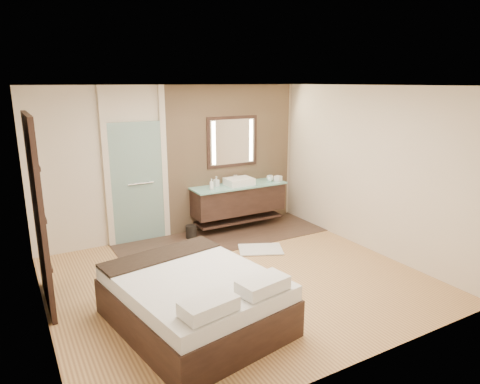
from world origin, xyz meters
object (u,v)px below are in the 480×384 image
mirror_unit (232,142)px  bed (195,299)px  vanity (239,199)px  waste_bin (191,232)px

mirror_unit → bed: bearing=-125.6°
vanity → mirror_unit: size_ratio=1.75×
vanity → mirror_unit: mirror_unit is taller
bed → waste_bin: bearing=57.9°
vanity → bed: (-2.10, -2.69, -0.26)m
vanity → waste_bin: 1.12m
vanity → bed: bearing=-127.9°
mirror_unit → waste_bin: size_ratio=4.34×
vanity → waste_bin: bearing=-176.2°
mirror_unit → bed: size_ratio=0.48×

